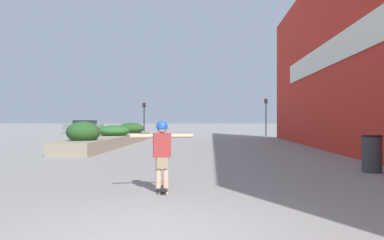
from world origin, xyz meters
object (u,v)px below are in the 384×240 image
(car_leftmost, at_px, (343,126))
(car_center_left, at_px, (84,126))
(traffic_light_left, at_px, (144,113))
(trash_bin, at_px, (372,154))
(skateboarder, at_px, (162,147))
(traffic_light_right, at_px, (266,110))
(skateboard, at_px, (162,189))

(car_leftmost, xyz_separation_m, car_center_left, (-28.46, 4.26, -0.08))
(traffic_light_left, bearing_deg, trash_bin, -65.91)
(car_center_left, relative_size, traffic_light_left, 1.35)
(car_center_left, bearing_deg, skateboarder, -158.57)
(skateboarder, height_order, traffic_light_right, traffic_light_right)
(car_leftmost, distance_m, traffic_light_right, 8.96)
(car_leftmost, bearing_deg, skateboard, -25.01)
(skateboard, distance_m, traffic_light_right, 28.92)
(car_leftmost, xyz_separation_m, traffic_light_left, (-20.02, -2.92, 1.34))
(skateboard, distance_m, car_leftmost, 34.43)
(trash_bin, relative_size, car_leftmost, 0.24)
(skateboarder, distance_m, car_center_left, 38.08)
(skateboard, distance_m, trash_bin, 6.60)
(trash_bin, relative_size, traffic_light_right, 0.30)
(traffic_light_right, bearing_deg, trash_bin, -91.35)
(trash_bin, bearing_deg, traffic_light_right, 88.65)
(car_leftmost, distance_m, car_center_left, 28.78)
(trash_bin, bearing_deg, car_center_left, 121.37)
(trash_bin, height_order, car_leftmost, car_leftmost)
(skateboard, xyz_separation_m, skateboarder, (0.00, 0.00, 0.88))
(trash_bin, xyz_separation_m, car_center_left, (-19.60, 32.15, 0.25))
(skateboarder, bearing_deg, traffic_light_right, 64.67)
(trash_bin, distance_m, car_center_left, 37.65)
(skateboard, relative_size, trash_bin, 0.65)
(skateboarder, bearing_deg, skateboard, 0.00)
(skateboard, height_order, car_leftmost, car_leftmost)
(trash_bin, height_order, car_center_left, car_center_left)
(skateboard, relative_size, traffic_light_right, 0.20)
(car_center_left, bearing_deg, skateboard, -158.57)
(skateboarder, bearing_deg, trash_bin, 17.38)
(skateboard, height_order, traffic_light_left, traffic_light_left)
(traffic_light_left, bearing_deg, skateboarder, -79.04)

